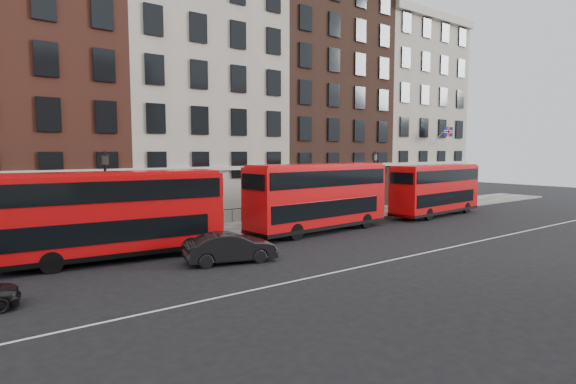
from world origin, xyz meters
TOP-DOWN VIEW (x-y plane):
  - ground at (0.00, 0.00)m, footprint 120.00×120.00m
  - pavement at (0.00, 10.50)m, footprint 80.00×5.00m
  - kerb at (0.00, 8.00)m, footprint 80.00×0.30m
  - road_centre_line at (0.00, -2.00)m, footprint 70.00×0.12m
  - building_terrace at (-0.31, 17.88)m, footprint 64.00×11.95m
  - bus_b at (-9.49, 6.29)m, footprint 10.75×3.43m
  - bus_c at (3.84, 6.29)m, footprint 11.16×3.44m
  - bus_d at (16.90, 6.29)m, footprint 10.44×3.38m
  - car_front at (-5.14, 2.40)m, footprint 4.73×2.61m
  - lamp_post_left at (-9.27, 8.64)m, footprint 0.44×0.44m
  - lamp_post_right at (12.04, 8.82)m, footprint 0.44×0.44m
  - traffic_light at (21.15, 8.11)m, footprint 0.25×0.45m
  - iron_railings at (0.00, 12.70)m, footprint 6.60×0.06m

SIDE VIEW (x-z plane):
  - ground at x=0.00m, z-range 0.00..0.00m
  - road_centre_line at x=0.00m, z-range 0.00..0.01m
  - pavement at x=0.00m, z-range 0.00..0.15m
  - kerb at x=0.00m, z-range 0.00..0.16m
  - iron_railings at x=0.00m, z-range 0.15..1.15m
  - car_front at x=-5.14m, z-range 0.00..1.48m
  - bus_d at x=16.90m, z-range 0.16..4.47m
  - bus_b at x=-9.49m, z-range 0.16..4.60m
  - traffic_light at x=21.15m, z-range 0.81..4.08m
  - bus_c at x=3.84m, z-range 0.17..4.79m
  - lamp_post_left at x=-9.27m, z-range 0.42..5.74m
  - lamp_post_right at x=12.04m, z-range 0.42..5.74m
  - building_terrace at x=-0.31m, z-range -0.76..21.24m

